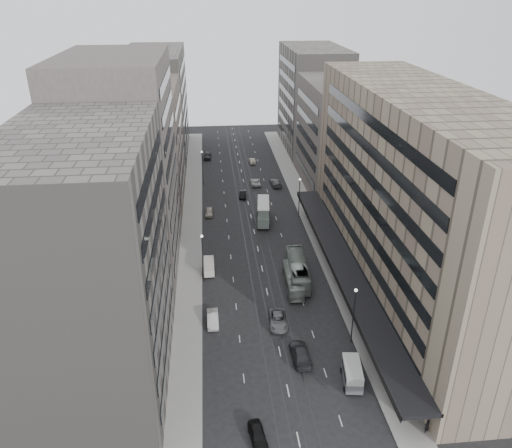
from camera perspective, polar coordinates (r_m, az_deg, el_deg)
name	(u,v)px	position (r m, az deg, el deg)	size (l,w,h in m)	color
ground	(274,323)	(71.40, 2.03, -11.25)	(220.00, 220.00, 0.00)	black
sidewalk_right	(307,211)	(105.25, 5.87, 1.52)	(4.00, 125.00, 0.15)	gray
sidewalk_left	(192,215)	(103.40, -7.29, 0.99)	(4.00, 125.00, 0.15)	gray
department_store	(414,197)	(76.26, 17.62, 2.93)	(19.20, 60.00, 30.00)	gray
building_right_mid	(339,135)	(116.66, 9.42, 9.97)	(15.00, 28.00, 24.00)	#4A4440
building_right_far	(313,99)	(144.58, 6.50, 13.97)	(15.00, 32.00, 28.00)	slate
building_left_a	(90,267)	(57.57, -18.43, -4.74)	(15.00, 28.00, 30.00)	slate
building_left_b	(123,169)	(80.98, -14.95, 6.15)	(15.00, 26.00, 34.00)	#4A4440
building_left_c	(144,146)	(107.80, -12.69, 8.66)	(15.00, 28.00, 25.00)	#6A5D52
building_left_d	(156,105)	(139.25, -11.33, 13.20)	(15.00, 38.00, 28.00)	slate
lamp_right_near	(354,309)	(66.25, 11.14, -9.54)	(0.44, 0.44, 8.32)	#262628
lamp_right_far	(299,193)	(100.57, 4.98, 3.56)	(0.44, 0.44, 8.32)	#262628
lamp_left_near	(203,253)	(78.23, -6.13, -3.28)	(0.44, 0.44, 8.32)	#262628
lamp_left_far	(202,164)	(117.75, -6.16, 6.85)	(0.44, 0.44, 8.32)	#262628
bus_near	(298,269)	(80.52, 4.77, -5.20)	(2.83, 12.10, 3.37)	gray
bus_far	(293,280)	(78.46, 4.26, -6.35)	(2.29, 9.80, 2.73)	gray
double_decker	(263,211)	(98.74, 0.84, 1.44)	(3.20, 8.23, 4.39)	gray
vw_microbus	(352,373)	(62.55, 10.94, -16.39)	(2.69, 4.99, 2.57)	#53575A
panel_van	(209,266)	(82.22, -5.40, -4.84)	(1.86, 3.73, 2.34)	beige
sedan_0	(258,435)	(56.17, 0.20, -22.99)	(1.61, 4.00, 1.36)	black
sedan_1	(213,319)	(71.17, -4.97, -10.75)	(1.55, 4.46, 1.47)	#B6B6B2
sedan_2	(278,320)	(70.79, 2.53, -10.88)	(2.44, 5.30, 1.47)	#5F5F62
sedan_3	(300,353)	(65.35, 5.10, -14.51)	(2.28, 5.62, 1.63)	#272729
sedan_4	(209,212)	(103.08, -5.37, 1.38)	(1.64, 4.07, 1.39)	#AC9E8F
sedan_5	(243,194)	(111.51, -1.52, 3.41)	(1.42, 4.07, 1.34)	black
sedan_6	(256,182)	(118.61, -0.05, 4.81)	(2.21, 4.80, 1.33)	silver
sedan_7	(275,183)	(118.14, 2.24, 4.76)	(2.19, 5.38, 1.56)	slate
sedan_8	(207,155)	(138.02, -5.58, 7.80)	(2.02, 5.01, 1.71)	#28272A
sedan_9	(252,161)	(133.61, -0.45, 7.23)	(1.40, 4.02, 1.32)	#BCB39C
pedestrian	(427,426)	(59.36, 18.96, -21.01)	(0.60, 0.40, 1.65)	black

